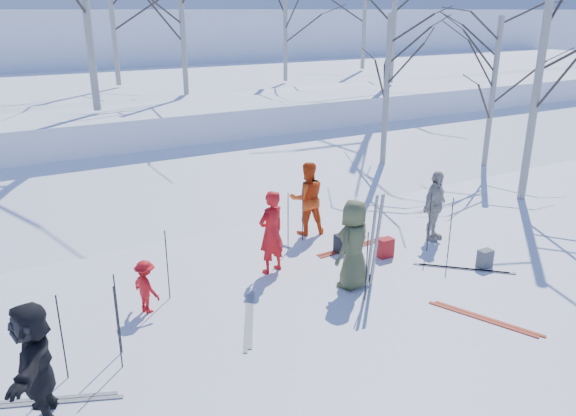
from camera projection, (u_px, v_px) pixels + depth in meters
ground at (328, 298)px, 10.34m from camera, size 120.00×120.00×0.00m
snow_ramp at (193, 190)px, 16.02m from camera, size 70.00×9.49×4.12m
snow_plateau at (108, 109)px, 23.92m from camera, size 70.00×18.00×2.20m
far_hill at (39, 54)px, 40.78m from camera, size 90.00×30.00×6.00m
skier_olive_center at (354, 244)px, 10.50m from camera, size 0.99×0.82×1.74m
skier_red_north at (271, 232)px, 11.12m from camera, size 0.71×0.56×1.71m
skier_redor_behind at (307, 198)px, 13.07m from camera, size 0.99×0.87×1.74m
skier_red_seated at (146, 287)px, 9.73m from camera, size 0.56×0.71×0.97m
skier_cream_east at (435, 206)px, 12.72m from camera, size 1.03×0.70×1.63m
skier_grey_west at (35, 363)px, 7.03m from camera, size 0.81×1.62×1.68m
dog at (358, 268)px, 10.95m from camera, size 0.50×0.65×0.50m
upright_ski_left at (372, 243)px, 10.36m from camera, size 0.11×0.17×1.90m
upright_ski_right at (377, 241)px, 10.44m from camera, size 0.09×0.23×1.89m
ski_pair_a at (249, 319)px, 9.61m from camera, size 1.75×2.06×0.02m
ski_pair_b at (49, 401)px, 7.61m from camera, size 1.53×2.04×0.02m
ski_pair_c at (485, 319)px, 9.63m from camera, size 1.55×2.04×0.02m
ski_pair_d at (464, 269)px, 11.49m from camera, size 2.10×2.10×0.02m
ski_pair_e at (353, 247)px, 12.53m from camera, size 0.42×1.92×0.02m
ski_pole_a at (167, 265)px, 10.11m from camera, size 0.02×0.02×1.34m
ski_pole_b at (118, 328)px, 8.12m from camera, size 0.02×0.02×1.34m
ski_pole_c at (367, 266)px, 10.06m from camera, size 0.02×0.02×1.34m
ski_pole_d at (450, 228)px, 11.83m from camera, size 0.02×0.02×1.34m
ski_pole_e at (62, 338)px, 7.88m from camera, size 0.02×0.02×1.34m
ski_pole_f at (118, 314)px, 8.48m from camera, size 0.02×0.02×1.34m
ski_pole_g at (288, 223)px, 12.13m from camera, size 0.02×0.02×1.34m
ski_pole_h at (303, 213)px, 12.72m from camera, size 0.02×0.02×1.34m
ski_pole_i at (429, 222)px, 12.16m from camera, size 0.02×0.02×1.34m
backpack_red at (385, 248)px, 12.00m from camera, size 0.32×0.22×0.42m
backpack_grey at (485, 259)px, 11.52m from camera, size 0.30×0.20×0.38m
backpack_dark at (343, 243)px, 12.27m from camera, size 0.34×0.24×0.40m
birch_plateau_a at (285, 26)px, 22.82m from camera, size 3.68×3.68×4.41m
birch_plateau_b at (111, 6)px, 21.23m from camera, size 4.71×4.71×5.87m
birch_plateau_e at (182, 19)px, 18.91m from camera, size 4.11×4.11×5.01m
birch_plateau_h at (365, 2)px, 27.28m from camera, size 5.04×5.04×6.35m
birch_edge_b at (539, 70)px, 14.62m from camera, size 5.54×5.54×7.06m
birch_edge_c at (492, 96)px, 17.73m from camera, size 4.00×4.00×4.86m
birch_edge_e at (386, 99)px, 16.91m from camera, size 4.05×4.05×4.93m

